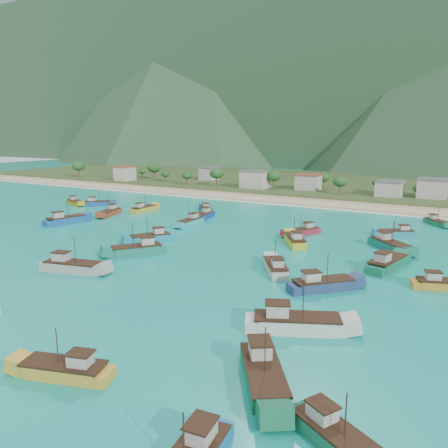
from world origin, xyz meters
The scene contains 31 objects.
ground centered at (0.00, 0.00, 0.00)m, with size 600.00×600.00×0.00m, color #0C8674.
beach centered at (0.00, 79.00, 0.00)m, with size 400.00×18.00×1.20m, color beige.
land centered at (0.00, 140.00, 0.00)m, with size 400.00×110.00×2.40m, color #385123.
surf_line centered at (0.00, 69.50, 0.00)m, with size 400.00×2.50×0.08m, color white.
mountains centered at (-18.31, 403.81, 106.83)m, with size 1520.00×440.00×260.00m.
village centered at (12.25, 101.08, 4.82)m, with size 211.25×32.03×7.52m.
vegetation centered at (-19.97, 102.08, 5.30)m, with size 271.20×26.27×8.97m.
boat_0 centered at (39.08, -36.11, 0.88)m, with size 9.50×11.76×6.99m.
boat_2 centered at (-4.33, -5.24, 0.83)m, with size 9.64×11.12×6.75m.
boat_3 centered at (19.41, 29.31, 0.66)m, with size 7.00×10.06×5.79m.
boat_4 centered at (40.77, 25.16, 0.84)m, with size 10.59×10.48×6.80m.
boat_5 centered at (-43.09, 8.93, 0.87)m, with size 6.09×12.22×6.93m.
boat_6 centered at (20.87, -45.27, 0.67)m, with size 10.28×5.73×5.83m.
boat_7 centered at (48.12, -41.45, 0.64)m, with size 9.78×7.11×5.67m.
boat_8 centered at (37.49, -23.16, 0.93)m, with size 12.70×8.48×7.27m.
boat_10 centered at (52.88, 3.48, 0.65)m, with size 10.09×6.06×5.73m.
boat_11 centered at (25.60, -1.90, 0.72)m, with size 8.25×10.32×6.11m.
boat_12 centered at (-9.10, 4.94, 0.71)m, with size 8.21×10.24×6.07m.
boat_14 centered at (-58.74, 36.06, 0.68)m, with size 10.08×7.56×5.88m.
boat_16 centered at (42.87, 10.33, 0.88)m, with size 6.06×12.37×7.02m.
boat_17 centered at (40.02, 39.73, 0.59)m, with size 9.22×7.12×5.42m.
boat_18 centered at (35.88, -6.91, 0.79)m, with size 10.01×10.22×6.53m.
boat_19 centered at (-41.45, 24.57, 0.74)m, with size 6.21×11.01×6.24m.
boat_20 centered at (-13.47, 34.72, 0.71)m, with size 4.50×10.61×6.08m.
boat_23 centered at (47.26, 59.12, 0.58)m, with size 7.38×8.91×5.33m.
boat_24 centered at (-36.71, 34.86, 0.71)m, with size 3.07×10.31×6.08m.
boat_25 centered at (21.21, 19.08, 0.79)m, with size 8.68×11.07×6.53m.
boat_26 centered at (-67.14, 33.49, 0.66)m, with size 10.14×6.31×5.77m.
boat_28 centered at (-19.55, 45.21, 0.64)m, with size 8.57×9.01×5.68m.
boat_29 centered at (-6.79, -20.39, 0.86)m, with size 12.12×6.09×6.88m.
boat_30 centered at (-11.68, 24.91, 0.69)m, with size 3.30×10.21×5.98m.
Camera 1 is at (55.68, -72.62, 24.80)m, focal length 35.00 mm.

